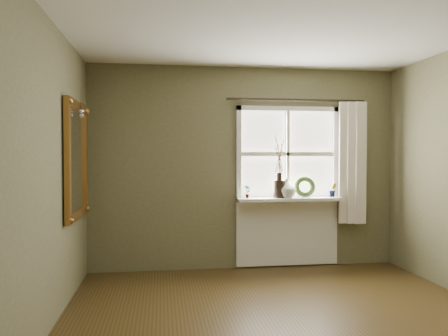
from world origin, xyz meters
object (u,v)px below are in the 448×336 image
gilt_mirror (77,160)px  dark_jug (279,189)px  cream_vase (287,188)px  wreath (305,189)px

gilt_mirror → dark_jug: bearing=16.1°
cream_vase → wreath: size_ratio=0.90×
wreath → dark_jug: bearing=-164.5°
wreath → gilt_mirror: size_ratio=0.22×
dark_jug → cream_vase: cream_vase is taller
cream_vase → wreath: 0.26m
wreath → cream_vase: bearing=-162.1°
wreath → gilt_mirror: gilt_mirror is taller
gilt_mirror → cream_vase: bearing=15.4°
wreath → gilt_mirror: 2.85m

